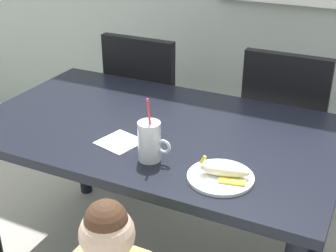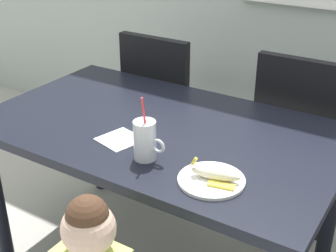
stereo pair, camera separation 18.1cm
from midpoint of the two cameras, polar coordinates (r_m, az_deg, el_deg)
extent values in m
cube|color=black|center=(1.96, -4.09, -0.55)|extent=(1.52, 0.90, 0.04)
cylinder|color=black|center=(2.75, -12.39, -1.65)|extent=(0.07, 0.07, 0.72)
cylinder|color=black|center=(2.28, 16.26, -8.57)|extent=(0.07, 0.07, 0.72)
cube|color=black|center=(2.81, -3.36, 1.66)|extent=(0.44, 0.44, 0.06)
cube|color=black|center=(2.55, -5.69, 5.48)|extent=(0.42, 0.05, 0.48)
cylinder|color=black|center=(3.00, 1.70, -1.80)|extent=(0.04, 0.04, 0.42)
cylinder|color=black|center=(3.15, -4.62, -0.38)|extent=(0.04, 0.04, 0.42)
cylinder|color=black|center=(2.70, -1.62, -5.23)|extent=(0.04, 0.04, 0.42)
cylinder|color=black|center=(2.87, -8.40, -3.46)|extent=(0.04, 0.04, 0.42)
cube|color=black|center=(2.62, 12.44, -0.95)|extent=(0.44, 0.44, 0.06)
cube|color=black|center=(2.33, 11.85, 2.92)|extent=(0.42, 0.05, 0.48)
cylinder|color=black|center=(2.87, 16.60, -4.38)|extent=(0.04, 0.04, 0.42)
cylinder|color=black|center=(2.93, 9.33, -2.85)|extent=(0.04, 0.04, 0.42)
cylinder|color=black|center=(2.55, 15.01, -8.38)|extent=(0.04, 0.04, 0.42)
cylinder|color=black|center=(2.62, 6.85, -6.54)|extent=(0.04, 0.04, 0.42)
sphere|color=beige|center=(1.44, -11.20, -12.98)|extent=(0.17, 0.17, 0.17)
sphere|color=#472D1E|center=(1.41, -11.37, -11.51)|extent=(0.13, 0.13, 0.13)
cylinder|color=silver|center=(1.68, -5.41, -1.97)|extent=(0.08, 0.08, 0.15)
cylinder|color=beige|center=(1.69, -5.37, -2.85)|extent=(0.07, 0.07, 0.08)
torus|color=silver|center=(1.65, -3.67, -2.61)|extent=(0.06, 0.01, 0.06)
cylinder|color=#E5333F|center=(1.64, -5.38, -0.03)|extent=(0.01, 0.04, 0.22)
cylinder|color=white|center=(1.59, 3.21, -6.39)|extent=(0.23, 0.23, 0.01)
ellipsoid|color=#F4EAC6|center=(1.58, 3.69, -5.59)|extent=(0.18, 0.08, 0.04)
cube|color=yellow|center=(1.55, 4.53, -6.92)|extent=(0.09, 0.05, 0.01)
cube|color=yellow|center=(1.62, 4.63, -5.49)|extent=(0.09, 0.05, 0.01)
cylinder|color=yellow|center=(1.57, 1.04, -4.23)|extent=(0.03, 0.02, 0.03)
cube|color=white|center=(1.84, -8.76, -2.02)|extent=(0.18, 0.18, 0.00)
camera|label=1|loc=(0.09, -92.86, -1.42)|focal=49.68mm
camera|label=2|loc=(0.09, 87.14, 1.42)|focal=49.68mm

